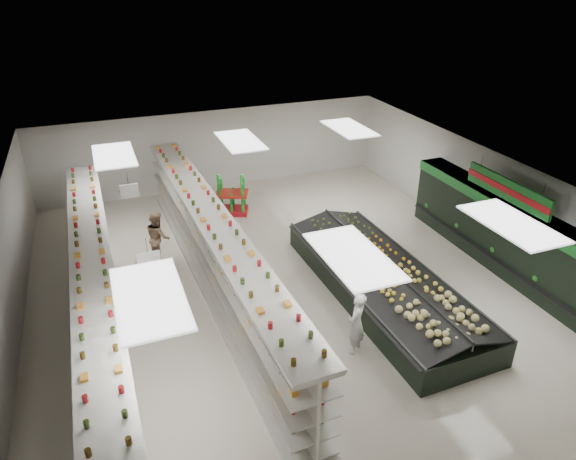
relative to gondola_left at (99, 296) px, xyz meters
name	(u,v)px	position (x,y,z in m)	size (l,w,h in m)	color
floor	(283,284)	(5.01, 0.25, -1.01)	(16.00, 16.00, 0.00)	beige
ceiling	(283,183)	(5.01, 0.25, 2.19)	(14.00, 16.00, 0.02)	white
wall_back	(214,149)	(5.01, 8.25, 0.59)	(14.00, 0.02, 3.20)	silver
wall_left	(5,287)	(-1.99, 0.25, 0.59)	(0.02, 16.00, 3.20)	silver
wall_right	(486,199)	(12.01, 0.25, 0.59)	(0.02, 16.00, 3.20)	silver
produce_wall_case	(506,232)	(11.54, -1.25, 0.23)	(0.93, 8.00, 2.20)	black
aisle_sign_near	(149,261)	(1.21, -1.75, 1.74)	(0.52, 0.06, 0.75)	white
aisle_sign_far	(129,191)	(1.21, 2.25, 1.74)	(0.52, 0.06, 0.75)	white
hortifruti_banner	(507,190)	(11.25, -1.25, 1.64)	(0.12, 3.20, 0.95)	#1E732A
gondola_left	(99,296)	(0.00, 0.00, 0.00)	(1.03, 12.71, 2.20)	beige
gondola_center	(214,255)	(3.15, 0.85, 0.05)	(1.47, 13.36, 2.31)	beige
produce_island	(383,280)	(7.40, -1.26, -0.51)	(2.82, 7.43, 1.10)	black
soda_endcap	(232,195)	(4.92, 5.45, -0.28)	(1.39, 1.18, 1.50)	red
shopper_main	(356,323)	(5.60, -3.08, -0.19)	(0.60, 0.39, 1.64)	white
shopper_background	(158,237)	(1.87, 2.91, -0.16)	(0.82, 0.51, 1.70)	tan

